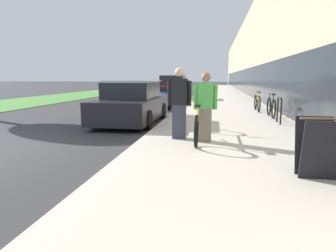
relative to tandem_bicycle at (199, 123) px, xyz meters
name	(u,v)px	position (x,y,z in m)	size (l,w,h in m)	color
sidewalk_slab	(220,95)	(0.76, 19.29, -0.43)	(4.36, 70.00, 0.10)	#BCB5A5
storefront_facade	(288,59)	(7.98, 27.29, 3.11)	(10.01, 70.00, 7.21)	tan
lawn_strip	(100,92)	(-11.83, 23.29, -0.47)	(5.30, 70.00, 0.03)	#478438
tandem_bicycle	(199,123)	(0.00, 0.00, 0.00)	(0.52, 2.87, 0.89)	black
person_rider	(205,107)	(0.16, -0.38, 0.42)	(0.54, 0.21, 1.59)	#756B5B
person_bystander	(179,103)	(-0.48, -0.13, 0.48)	(0.58, 0.23, 1.71)	#33384C
bike_rack_hoop	(279,108)	(2.43, 2.79, 0.13)	(0.05, 0.60, 0.84)	black
cruiser_bike_nearest	(271,107)	(2.45, 4.38, 0.00)	(0.52, 1.69, 0.90)	black
cruiser_bike_middle	(257,103)	(2.22, 6.49, -0.01)	(0.52, 1.82, 0.88)	black
sandwich_board_sign	(318,148)	(1.90, -2.68, 0.07)	(0.56, 0.56, 0.90)	black
parked_sedan_curbside	(132,104)	(-2.50, 2.86, 0.17)	(1.93, 4.33, 1.48)	black
vintage_roadster_curbside	(158,99)	(-2.68, 8.46, -0.02)	(1.79, 3.98, 1.06)	navy
parked_sedan_far	(173,89)	(-2.67, 14.15, 0.29)	(1.95, 4.16, 1.72)	maroon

